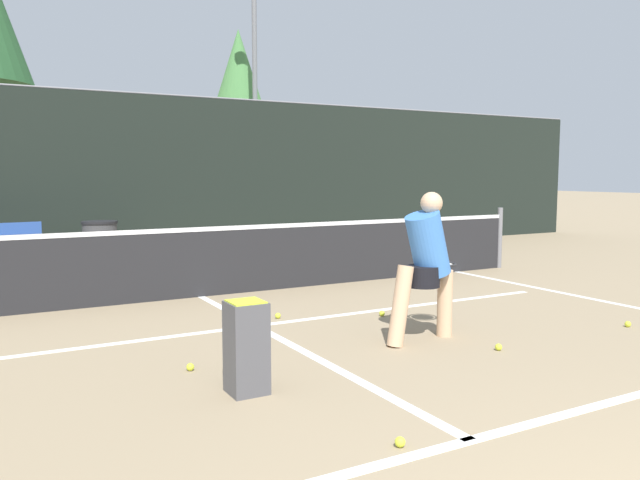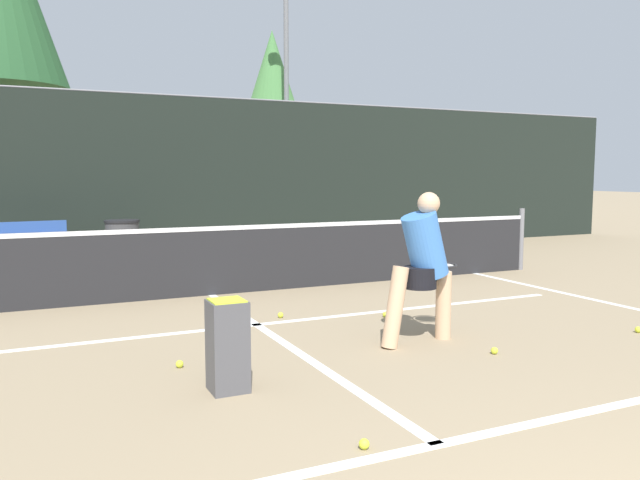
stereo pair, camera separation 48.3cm
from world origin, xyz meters
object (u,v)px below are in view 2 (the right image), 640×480
Objects in this scene: trash_bin at (123,244)px; courtside_bench at (16,246)px; ball_hopper at (228,343)px; player_practicing at (423,263)px.

courtside_bench is at bearing 177.04° from trash_bin.
ball_hopper is 7.21m from courtside_bench.
player_practicing is at bearing -66.33° from courtside_bench.
trash_bin is at bearing 88.94° from ball_hopper.
trash_bin reaches higher than ball_hopper.
player_practicing is 6.71m from trash_bin.
courtside_bench is 1.96× the size of trash_bin.
trash_bin is at bearing 100.72° from player_practicing.
courtside_bench is 1.70m from trash_bin.
player_practicing reaches higher than ball_hopper.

